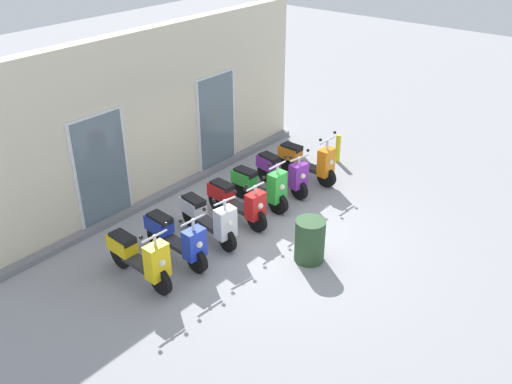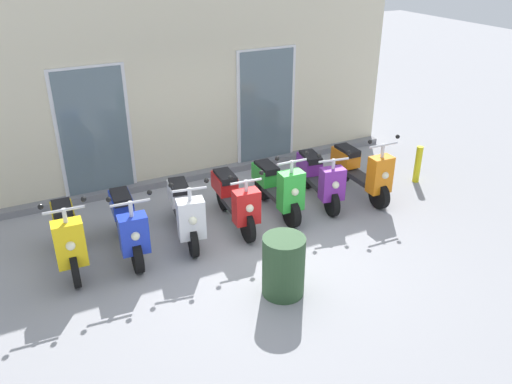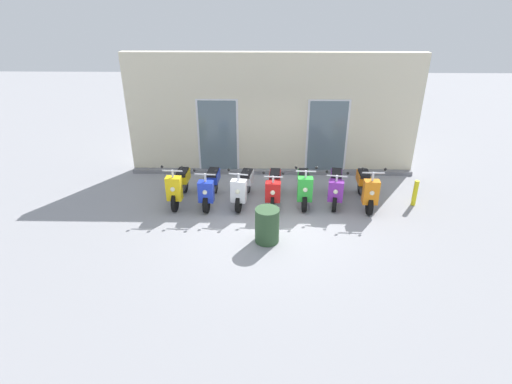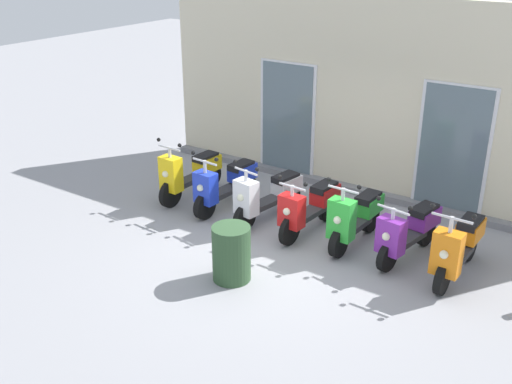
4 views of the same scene
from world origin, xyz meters
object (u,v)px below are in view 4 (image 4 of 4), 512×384
scooter_orange (458,247)px  scooter_purple (408,231)px  scooter_blue (225,184)px  trash_bin (231,253)px  scooter_green (355,217)px  scooter_red (310,206)px  scooter_yellow (190,173)px  scooter_white (267,195)px

scooter_orange → scooter_purple: bearing=169.9°
scooter_blue → trash_bin: (1.50, -1.87, -0.05)m
trash_bin → scooter_green: bearing=62.9°
scooter_red → trash_bin: size_ratio=1.96×
scooter_yellow → scooter_green: bearing=0.7°
scooter_green → scooter_yellow: bearing=-179.3°
scooter_yellow → scooter_orange: size_ratio=1.00×
scooter_orange → scooter_green: bearing=177.0°
scooter_orange → trash_bin: 3.20m
scooter_yellow → scooter_red: scooter_yellow is taller
scooter_red → scooter_green: scooter_green is taller
scooter_yellow → scooter_purple: scooter_yellow is taller
scooter_white → scooter_green: size_ratio=1.06×
scooter_white → scooter_purple: bearing=2.1°
scooter_green → scooter_orange: 1.63m
scooter_white → scooter_red: 0.82m
scooter_yellow → scooter_red: 2.52m
scooter_blue → scooter_orange: (4.11, -0.03, 0.02)m
scooter_green → trash_bin: size_ratio=1.85×
scooter_blue → trash_bin: size_ratio=1.95×
scooter_red → scooter_purple: 1.64m
scooter_yellow → scooter_white: scooter_yellow is taller
scooter_green → scooter_orange: bearing=-3.0°
scooter_blue → scooter_orange: scooter_orange is taller
scooter_blue → trash_bin: bearing=-51.2°
scooter_yellow → scooter_green: size_ratio=1.06×
trash_bin → scooter_white: bearing=108.4°
scooter_white → scooter_purple: size_ratio=1.04×
scooter_yellow → scooter_green: 3.31m
scooter_yellow → scooter_red: size_ratio=1.00×
scooter_yellow → trash_bin: bearing=-39.0°
scooter_red → scooter_orange: (2.42, -0.05, 0.01)m
scooter_red → scooter_orange: 2.42m
scooter_green → trash_bin: 2.16m
scooter_white → scooter_red: (0.82, -0.00, 0.00)m
scooter_blue → scooter_purple: scooter_blue is taller
scooter_yellow → scooter_purple: size_ratio=1.04×
scooter_blue → scooter_purple: (3.33, 0.11, -0.01)m
scooter_purple → scooter_yellow: bearing=-178.6°
scooter_red → scooter_green: 0.79m
scooter_yellow → scooter_orange: (4.94, -0.04, -0.01)m
scooter_yellow → scooter_red: bearing=0.2°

